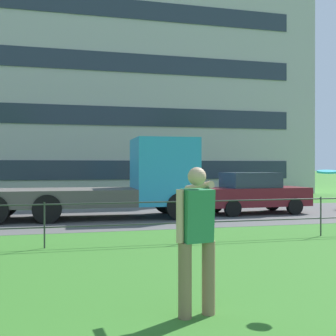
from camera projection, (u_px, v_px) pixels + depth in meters
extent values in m
cube|color=#565454|center=(147.00, 216.00, 15.56)|extent=(80.00, 6.67, 0.01)
cylinder|color=#333833|center=(44.00, 225.00, 9.49)|extent=(0.04, 0.04, 1.00)
cylinder|color=#333833|center=(194.00, 220.00, 10.34)|extent=(0.04, 0.04, 1.00)
cylinder|color=#333833|center=(321.00, 216.00, 11.19)|extent=(0.04, 0.04, 1.00)
cylinder|color=#333833|center=(194.00, 222.00, 10.34)|extent=(33.98, 0.03, 0.03)
cylinder|color=#333833|center=(194.00, 201.00, 10.34)|extent=(33.98, 0.03, 0.03)
cylinder|color=#846B4C|center=(185.00, 280.00, 5.13)|extent=(0.16, 0.16, 0.88)
cylinder|color=#846B4C|center=(209.00, 277.00, 5.26)|extent=(0.16, 0.16, 0.88)
cube|color=#2D7F4C|center=(197.00, 215.00, 5.19)|extent=(0.40, 0.32, 0.64)
sphere|color=tan|center=(197.00, 176.00, 5.19)|extent=(0.22, 0.22, 0.22)
cylinder|color=tan|center=(199.00, 187.00, 5.55)|extent=(0.21, 0.63, 0.17)
cylinder|color=tan|center=(180.00, 216.00, 5.09)|extent=(0.09, 0.09, 0.62)
cylinder|color=#2DB2C6|center=(327.00, 172.00, 6.05)|extent=(0.36, 0.36, 0.06)
cube|color=#2D99D1|center=(164.00, 171.00, 15.45)|extent=(2.18, 2.38, 2.30)
cube|color=#283342|center=(188.00, 162.00, 15.64)|extent=(0.19, 1.84, 0.87)
cube|color=#56514C|center=(57.00, 197.00, 14.68)|extent=(5.28, 2.49, 0.56)
cylinder|color=black|center=(166.00, 201.00, 16.56)|extent=(0.91, 0.33, 0.90)
cylinder|color=black|center=(179.00, 206.00, 14.49)|extent=(0.91, 0.33, 0.90)
cylinder|color=black|center=(50.00, 203.00, 15.66)|extent=(0.91, 0.33, 0.90)
cylinder|color=black|center=(47.00, 209.00, 13.59)|extent=(0.91, 0.33, 0.90)
cylinder|color=black|center=(4.00, 204.00, 15.32)|extent=(0.91, 0.33, 0.90)
cube|color=maroon|center=(254.00, 196.00, 16.51)|extent=(4.06, 1.84, 0.68)
cube|color=#2D3847|center=(250.00, 180.00, 16.46)|extent=(1.95, 1.59, 0.56)
cylinder|color=black|center=(272.00, 203.00, 17.64)|extent=(0.61, 0.22, 0.60)
cylinder|color=black|center=(295.00, 206.00, 16.09)|extent=(0.61, 0.22, 0.60)
cylinder|color=black|center=(215.00, 204.00, 16.93)|extent=(0.61, 0.22, 0.60)
cylinder|color=black|center=(233.00, 208.00, 15.39)|extent=(0.61, 0.22, 0.60)
cube|color=#B7B2AD|center=(104.00, 80.00, 30.66)|extent=(26.15, 11.14, 15.59)
cube|color=#283342|center=(115.00, 170.00, 25.26)|extent=(21.96, 0.06, 1.10)
cube|color=#283342|center=(115.00, 116.00, 25.25)|extent=(21.96, 0.06, 1.10)
cube|color=#283342|center=(115.00, 62.00, 25.24)|extent=(21.96, 0.06, 1.10)
cube|color=#283342|center=(115.00, 8.00, 25.22)|extent=(21.96, 0.06, 1.10)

